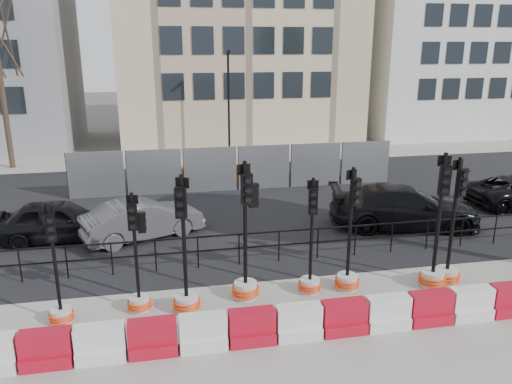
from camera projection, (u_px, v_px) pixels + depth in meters
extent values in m
plane|color=#51514C|center=(289.00, 280.00, 13.81)|extent=(120.00, 120.00, 0.00)
cube|color=gray|center=(324.00, 340.00, 10.99)|extent=(40.00, 6.00, 0.02)
cube|color=black|center=(245.00, 203.00, 20.39)|extent=(40.00, 14.00, 0.03)
cube|color=gray|center=(219.00, 157.00, 28.86)|extent=(40.00, 4.00, 0.02)
cube|color=beige|center=(235.00, 0.00, 32.32)|extent=(15.00, 10.00, 18.00)
cube|color=silver|center=(444.00, 19.00, 35.38)|extent=(12.00, 9.00, 16.00)
cylinder|color=black|center=(20.00, 266.00, 13.47)|extent=(0.04, 0.04, 1.00)
cylinder|color=black|center=(67.00, 263.00, 13.69)|extent=(0.04, 0.04, 1.00)
cylinder|color=black|center=(112.00, 259.00, 13.91)|extent=(0.04, 0.04, 1.00)
cylinder|color=black|center=(156.00, 256.00, 14.13)|extent=(0.04, 0.04, 1.00)
cylinder|color=black|center=(198.00, 253.00, 14.35)|extent=(0.04, 0.04, 1.00)
cylinder|color=black|center=(239.00, 250.00, 14.58)|extent=(0.04, 0.04, 1.00)
cylinder|color=black|center=(279.00, 247.00, 14.80)|extent=(0.04, 0.04, 1.00)
cylinder|color=black|center=(318.00, 244.00, 15.02)|extent=(0.04, 0.04, 1.00)
cylinder|color=black|center=(355.00, 241.00, 15.24)|extent=(0.04, 0.04, 1.00)
cylinder|color=black|center=(392.00, 238.00, 15.46)|extent=(0.04, 0.04, 1.00)
cylinder|color=black|center=(427.00, 235.00, 15.69)|extent=(0.04, 0.04, 1.00)
cylinder|color=black|center=(462.00, 232.00, 15.91)|extent=(0.04, 0.04, 1.00)
cylinder|color=black|center=(495.00, 230.00, 16.13)|extent=(0.04, 0.04, 1.00)
cube|color=black|center=(279.00, 231.00, 14.66)|extent=(18.00, 0.04, 0.04)
cube|color=black|center=(279.00, 245.00, 14.78)|extent=(18.00, 0.04, 0.04)
cube|color=gray|center=(96.00, 175.00, 20.89)|extent=(2.30, 0.05, 2.00)
cylinder|color=black|center=(67.00, 177.00, 20.67)|extent=(0.05, 0.05, 2.00)
cube|color=gray|center=(154.00, 172.00, 21.33)|extent=(2.30, 0.05, 2.00)
cylinder|color=black|center=(127.00, 174.00, 21.12)|extent=(0.05, 0.05, 2.00)
cube|color=gray|center=(210.00, 170.00, 21.77)|extent=(2.30, 0.05, 2.00)
cylinder|color=black|center=(184.00, 171.00, 21.56)|extent=(0.05, 0.05, 2.00)
cube|color=gray|center=(264.00, 167.00, 22.22)|extent=(2.30, 0.05, 2.00)
cylinder|color=black|center=(239.00, 169.00, 22.00)|extent=(0.05, 0.05, 2.00)
cube|color=gray|center=(316.00, 165.00, 22.66)|extent=(2.30, 0.05, 2.00)
cylinder|color=black|center=(291.00, 166.00, 22.45)|extent=(0.05, 0.05, 2.00)
cube|color=gray|center=(365.00, 163.00, 23.10)|extent=(2.30, 0.05, 2.00)
cylinder|color=black|center=(342.00, 164.00, 22.89)|extent=(0.05, 0.05, 2.00)
cube|color=#E94C0F|center=(146.00, 178.00, 22.84)|extent=(1.00, 0.40, 0.80)
cube|color=#E94C0F|center=(190.00, 176.00, 23.21)|extent=(1.00, 0.40, 0.80)
cube|color=#E94C0F|center=(233.00, 174.00, 23.58)|extent=(1.00, 0.40, 0.80)
cube|color=#E94C0F|center=(274.00, 172.00, 23.95)|extent=(1.00, 0.40, 0.80)
cube|color=#E94C0F|center=(314.00, 170.00, 24.32)|extent=(1.00, 0.40, 0.80)
cylinder|color=black|center=(229.00, 107.00, 27.16)|extent=(0.12, 0.12, 6.00)
cube|color=black|center=(229.00, 52.00, 26.11)|extent=(0.12, 0.50, 0.12)
cylinder|color=#473828|center=(4.00, 108.00, 25.47)|extent=(0.28, 0.28, 6.30)
cube|color=red|center=(48.00, 359.00, 10.07)|extent=(1.00, 0.50, 0.30)
cube|color=red|center=(45.00, 342.00, 9.95)|extent=(1.00, 0.35, 0.50)
cube|color=white|center=(102.00, 354.00, 10.26)|extent=(1.00, 0.50, 0.30)
cube|color=white|center=(100.00, 337.00, 10.15)|extent=(1.00, 0.35, 0.50)
cube|color=red|center=(153.00, 348.00, 10.46)|extent=(1.00, 0.50, 0.30)
cube|color=red|center=(152.00, 331.00, 10.34)|extent=(1.00, 0.35, 0.50)
cube|color=white|center=(204.00, 342.00, 10.65)|extent=(1.00, 0.50, 0.30)
cube|color=white|center=(203.00, 326.00, 10.54)|extent=(1.00, 0.35, 0.50)
cube|color=red|center=(252.00, 337.00, 10.84)|extent=(1.00, 0.50, 0.30)
cube|color=red|center=(252.00, 321.00, 10.73)|extent=(1.00, 0.35, 0.50)
cube|color=white|center=(298.00, 332.00, 11.04)|extent=(1.00, 0.50, 0.30)
cube|color=white|center=(299.00, 316.00, 10.92)|extent=(1.00, 0.35, 0.50)
cube|color=red|center=(343.00, 327.00, 11.23)|extent=(1.00, 0.50, 0.30)
cube|color=red|center=(344.00, 311.00, 11.12)|extent=(1.00, 0.35, 0.50)
cube|color=white|center=(387.00, 322.00, 11.43)|extent=(1.00, 0.50, 0.30)
cube|color=white|center=(388.00, 306.00, 11.31)|extent=(1.00, 0.35, 0.50)
cube|color=red|center=(429.00, 317.00, 11.62)|extent=(1.00, 0.50, 0.30)
cube|color=red|center=(430.00, 302.00, 11.51)|extent=(1.00, 0.35, 0.50)
cube|color=white|center=(469.00, 313.00, 11.81)|extent=(1.00, 0.50, 0.30)
cube|color=white|center=(471.00, 298.00, 11.70)|extent=(1.00, 0.35, 0.50)
cube|color=red|center=(508.00, 309.00, 12.01)|extent=(1.00, 0.50, 0.30)
cube|color=red|center=(511.00, 294.00, 11.89)|extent=(1.00, 0.35, 0.50)
cylinder|color=silver|center=(61.00, 316.00, 11.63)|extent=(0.48, 0.48, 0.36)
torus|color=#FF430D|center=(62.00, 319.00, 11.65)|extent=(0.58, 0.58, 0.04)
torus|color=#FF430D|center=(61.00, 316.00, 11.63)|extent=(0.58, 0.58, 0.04)
torus|color=#FF430D|center=(61.00, 313.00, 11.61)|extent=(0.58, 0.58, 0.04)
cylinder|color=black|center=(54.00, 260.00, 11.23)|extent=(0.08, 0.08, 2.68)
cube|color=black|center=(50.00, 228.00, 10.90)|extent=(0.24, 0.17, 0.62)
cylinder|color=black|center=(52.00, 237.00, 10.90)|extent=(0.14, 0.07, 0.13)
cylinder|color=black|center=(50.00, 229.00, 10.84)|extent=(0.14, 0.07, 0.13)
cylinder|color=black|center=(49.00, 220.00, 10.78)|extent=(0.14, 0.07, 0.13)
cube|color=black|center=(48.00, 210.00, 10.94)|extent=(0.27, 0.08, 0.21)
cylinder|color=silver|center=(140.00, 304.00, 12.18)|extent=(0.49, 0.49, 0.37)
torus|color=#FF430D|center=(140.00, 306.00, 12.20)|extent=(0.59, 0.59, 0.05)
torus|color=#FF430D|center=(140.00, 304.00, 12.18)|extent=(0.59, 0.59, 0.05)
torus|color=#FF430D|center=(139.00, 301.00, 12.16)|extent=(0.59, 0.59, 0.05)
cylinder|color=black|center=(135.00, 248.00, 11.76)|extent=(0.08, 0.08, 2.74)
cube|color=black|center=(132.00, 217.00, 11.43)|extent=(0.23, 0.14, 0.64)
cylinder|color=black|center=(133.00, 226.00, 11.41)|extent=(0.14, 0.05, 0.14)
cylinder|color=black|center=(132.00, 218.00, 11.36)|extent=(0.14, 0.05, 0.14)
cylinder|color=black|center=(131.00, 210.00, 11.30)|extent=(0.14, 0.05, 0.14)
cube|color=black|center=(132.00, 200.00, 11.48)|extent=(0.28, 0.05, 0.22)
cube|color=black|center=(142.00, 222.00, 11.60)|extent=(0.19, 0.13, 0.50)
cylinder|color=silver|center=(187.00, 303.00, 12.14)|extent=(0.56, 0.56, 0.42)
torus|color=#FF430D|center=(187.00, 306.00, 12.17)|extent=(0.68, 0.68, 0.05)
torus|color=#FF430D|center=(187.00, 303.00, 12.14)|extent=(0.68, 0.68, 0.05)
torus|color=#FF430D|center=(187.00, 300.00, 12.12)|extent=(0.68, 0.68, 0.05)
cylinder|color=black|center=(184.00, 239.00, 11.67)|extent=(0.09, 0.09, 3.13)
cube|color=black|center=(181.00, 203.00, 11.28)|extent=(0.28, 0.22, 0.73)
cylinder|color=black|center=(180.00, 214.00, 11.27)|extent=(0.17, 0.10, 0.16)
cylinder|color=black|center=(180.00, 204.00, 11.20)|extent=(0.17, 0.10, 0.16)
cylinder|color=black|center=(179.00, 194.00, 11.14)|extent=(0.17, 0.10, 0.16)
cube|color=black|center=(182.00, 183.00, 11.34)|extent=(0.31, 0.13, 0.25)
cylinder|color=silver|center=(246.00, 290.00, 12.77)|extent=(0.59, 0.59, 0.44)
torus|color=#FF430D|center=(246.00, 293.00, 12.80)|extent=(0.71, 0.71, 0.05)
torus|color=#FF430D|center=(246.00, 290.00, 12.77)|extent=(0.71, 0.71, 0.05)
torus|color=#FF430D|center=(246.00, 287.00, 12.75)|extent=(0.71, 0.71, 0.05)
cylinder|color=black|center=(245.00, 226.00, 12.28)|extent=(0.10, 0.10, 3.28)
cube|color=black|center=(247.00, 189.00, 11.88)|extent=(0.29, 0.20, 0.76)
cylinder|color=black|center=(248.00, 200.00, 11.87)|extent=(0.17, 0.08, 0.16)
cylinder|color=black|center=(248.00, 190.00, 11.80)|extent=(0.17, 0.08, 0.16)
cylinder|color=black|center=(248.00, 180.00, 11.73)|extent=(0.17, 0.08, 0.16)
cube|color=black|center=(244.00, 169.00, 11.93)|extent=(0.33, 0.09, 0.26)
cube|color=black|center=(253.00, 195.00, 12.14)|extent=(0.24, 0.18, 0.60)
cylinder|color=silver|center=(310.00, 285.00, 13.08)|extent=(0.51, 0.51, 0.38)
torus|color=#FF430D|center=(310.00, 288.00, 13.10)|extent=(0.61, 0.61, 0.05)
torus|color=#FF430D|center=(310.00, 285.00, 13.08)|extent=(0.61, 0.61, 0.05)
torus|color=#FF430D|center=(310.00, 283.00, 13.05)|extent=(0.61, 0.61, 0.05)
cylinder|color=black|center=(312.00, 232.00, 12.65)|extent=(0.08, 0.08, 2.83)
cube|color=black|center=(313.00, 201.00, 12.30)|extent=(0.25, 0.18, 0.66)
cylinder|color=black|center=(313.00, 210.00, 12.28)|extent=(0.15, 0.08, 0.14)
cylinder|color=black|center=(313.00, 202.00, 12.23)|extent=(0.15, 0.08, 0.14)
cylinder|color=black|center=(314.00, 194.00, 12.17)|extent=(0.15, 0.08, 0.14)
cube|color=black|center=(313.00, 185.00, 12.35)|extent=(0.28, 0.09, 0.23)
cylinder|color=silver|center=(347.00, 282.00, 13.25)|extent=(0.55, 0.55, 0.41)
torus|color=#FF430D|center=(347.00, 285.00, 13.27)|extent=(0.66, 0.66, 0.05)
torus|color=#FF430D|center=(347.00, 282.00, 13.25)|extent=(0.66, 0.66, 0.05)
torus|color=#FF430D|center=(347.00, 279.00, 13.22)|extent=(0.66, 0.66, 0.05)
cylinder|color=black|center=(350.00, 225.00, 12.79)|extent=(0.09, 0.09, 3.04)
cube|color=black|center=(355.00, 192.00, 12.42)|extent=(0.27, 0.21, 0.71)
cylinder|color=black|center=(357.00, 201.00, 12.42)|extent=(0.16, 0.09, 0.15)
cylinder|color=black|center=(357.00, 193.00, 12.36)|extent=(0.16, 0.09, 0.15)
cylinder|color=black|center=(358.00, 184.00, 12.29)|extent=(0.16, 0.09, 0.15)
cube|color=black|center=(351.00, 174.00, 12.46)|extent=(0.30, 0.12, 0.24)
cube|color=black|center=(358.00, 197.00, 12.68)|extent=(0.23, 0.19, 0.56)
cylinder|color=silver|center=(432.00, 279.00, 13.36)|extent=(0.60, 0.60, 0.45)
torus|color=#FF430D|center=(432.00, 282.00, 13.39)|extent=(0.72, 0.72, 0.06)
torus|color=#FF430D|center=(432.00, 279.00, 13.36)|extent=(0.72, 0.72, 0.06)
torus|color=#FF430D|center=(433.00, 276.00, 13.34)|extent=(0.72, 0.72, 0.06)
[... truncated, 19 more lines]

